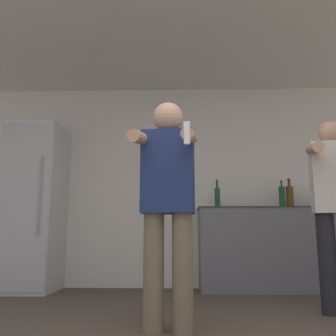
% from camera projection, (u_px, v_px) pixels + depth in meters
% --- Properties ---
extents(wall_back, '(7.00, 0.06, 2.55)m').
position_uv_depth(wall_back, '(181.00, 184.00, 4.79)').
color(wall_back, silver).
rests_on(wall_back, ground_plane).
extents(ceiling_slab, '(7.00, 3.67, 0.05)m').
position_uv_depth(ceiling_slab, '(182.00, 21.00, 3.45)').
color(ceiling_slab, silver).
rests_on(ceiling_slab, wall_back).
extents(refrigerator, '(0.61, 0.73, 1.93)m').
position_uv_depth(refrigerator, '(34.00, 207.00, 4.41)').
color(refrigerator, silver).
rests_on(refrigerator, ground_plane).
extents(counter, '(1.60, 0.54, 0.95)m').
position_uv_depth(counter, '(267.00, 249.00, 4.34)').
color(counter, slate).
rests_on(counter, ground_plane).
extents(bottle_red_label, '(0.08, 0.08, 0.36)m').
position_uv_depth(bottle_red_label, '(290.00, 196.00, 4.45)').
color(bottle_red_label, '#563314').
rests_on(bottle_red_label, counter).
extents(bottle_clear_vodka, '(0.09, 0.09, 0.32)m').
position_uv_depth(bottle_clear_vodka, '(316.00, 197.00, 4.44)').
color(bottle_clear_vodka, '#194723').
rests_on(bottle_clear_vodka, counter).
extents(bottle_tall_gin, '(0.07, 0.07, 0.33)m').
position_uv_depth(bottle_tall_gin, '(282.00, 197.00, 4.45)').
color(bottle_tall_gin, '#194723').
rests_on(bottle_tall_gin, counter).
extents(bottle_brown_liquor, '(0.07, 0.07, 0.35)m').
position_uv_depth(bottle_brown_liquor, '(217.00, 197.00, 4.47)').
color(bottle_brown_liquor, '#194723').
rests_on(bottle_brown_liquor, counter).
extents(person_woman_foreground, '(0.46, 0.51, 1.55)m').
position_uv_depth(person_woman_foreground, '(168.00, 197.00, 2.55)').
color(person_woman_foreground, '#75664C').
rests_on(person_woman_foreground, ground_plane).
extents(person_man_side, '(0.49, 0.56, 1.59)m').
position_uv_depth(person_man_side, '(336.00, 203.00, 3.09)').
color(person_man_side, black).
rests_on(person_man_side, ground_plane).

